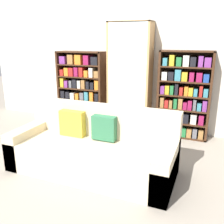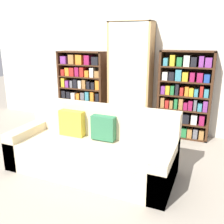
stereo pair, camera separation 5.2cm
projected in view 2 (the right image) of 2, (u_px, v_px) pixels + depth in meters
name	position (u px, v px, depth m)	size (l,w,h in m)	color
ground_plane	(66.00, 189.00, 2.94)	(16.00, 16.00, 0.00)	gray
wall_back	(134.00, 58.00, 4.74)	(6.69, 0.06, 2.70)	silver
couch	(92.00, 149.00, 3.33)	(2.16, 0.88, 0.84)	beige
bookshelf_left	(83.00, 89.00, 5.12)	(0.99, 0.32, 1.47)	#3D2314
display_cabinet	(131.00, 78.00, 4.64)	(0.79, 0.36, 2.01)	tan
bookshelf_right	(184.00, 97.00, 4.35)	(0.90, 0.32, 1.52)	#3D2314
wine_bottle	(142.00, 134.00, 4.18)	(0.08, 0.08, 0.41)	#192333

